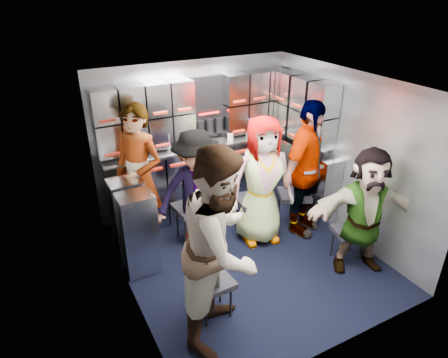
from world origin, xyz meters
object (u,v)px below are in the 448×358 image
jump_seat_near_right (348,233)px  attendant_arc_a (222,247)px  jump_seat_mid_right (294,196)px  attendant_standing (139,177)px  jump_seat_mid_left (191,209)px  jump_seat_center (253,202)px  jump_seat_near_left (213,284)px  attendant_arc_e (365,211)px  attendant_arc_c (262,181)px  attendant_arc_b (196,192)px  attendant_arc_d (306,170)px

jump_seat_near_right → attendant_arc_a: attendant_arc_a is taller
jump_seat_mid_right → attendant_standing: size_ratio=0.29×
jump_seat_mid_left → jump_seat_center: 0.80m
jump_seat_mid_right → jump_seat_near_right: size_ratio=1.32×
jump_seat_near_left → jump_seat_mid_right: size_ratio=0.81×
jump_seat_mid_left → attendant_standing: size_ratio=0.27×
jump_seat_near_left → attendant_standing: (-0.20, 1.56, 0.52)m
jump_seat_near_right → attendant_arc_e: size_ratio=0.27×
jump_seat_near_left → jump_seat_mid_left: jump_seat_mid_left is taller
jump_seat_near_left → attendant_arc_c: 1.51m
attendant_arc_b → jump_seat_near_right: bearing=-31.7°
jump_seat_near_left → attendant_arc_d: size_ratio=0.24×
attendant_arc_c → attendant_standing: bearing=165.9°
jump_seat_mid_right → attendant_arc_e: attendant_arc_e is taller
attendant_standing → attendant_arc_d: 2.05m
attendant_arc_b → attendant_standing: bearing=146.0°
jump_seat_near_left → attendant_arc_c: size_ratio=0.26×
jump_seat_mid_right → attendant_arc_e: (0.11, -1.09, 0.32)m
attendant_arc_a → attendant_arc_b: size_ratio=1.22×
jump_seat_mid_left → attendant_arc_a: (-0.35, -1.49, 0.51)m
attendant_arc_a → attendant_arc_d: (1.71, 0.99, -0.05)m
jump_seat_mid_left → attendant_arc_b: attendant_arc_b is taller
jump_seat_mid_left → attendant_standing: 0.76m
jump_seat_near_right → attendant_arc_a: 1.93m
jump_seat_center → attendant_arc_a: attendant_arc_a is taller
jump_seat_near_left → jump_seat_center: size_ratio=0.85×
attendant_arc_d → attendant_arc_a: bearing=-175.9°
jump_seat_near_left → attendant_arc_a: (0.00, -0.18, 0.56)m
jump_seat_near_left → attendant_arc_b: 1.24m
attendant_arc_e → attendant_arc_b: bearing=162.6°
jump_seat_near_left → attendant_arc_b: attendant_arc_b is taller
jump_seat_mid_left → jump_seat_mid_right: size_ratio=0.93×
attendant_arc_b → jump_seat_center: bearing=1.1°
jump_seat_center → attendant_arc_e: attendant_arc_e is taller
attendant_arc_c → jump_seat_near_left: bearing=-128.9°
attendant_arc_a → attendant_arc_d: 1.97m
jump_seat_near_left → attendant_standing: 1.65m
jump_seat_center → attendant_arc_a: bearing=-131.3°
attendant_arc_a → attendant_arc_c: size_ratio=1.14×
attendant_arc_c → attendant_arc_d: 0.60m
jump_seat_near_left → attendant_arc_d: bearing=25.4°
jump_seat_mid_right → attendant_arc_e: 1.14m
jump_seat_near_right → attendant_arc_e: attendant_arc_e is taller
jump_seat_mid_left → attendant_arc_a: size_ratio=0.26×
jump_seat_mid_left → jump_seat_mid_right: jump_seat_mid_left is taller
attendant_standing → attendant_arc_b: size_ratio=1.17×
jump_seat_near_left → attendant_standing: attendant_standing is taller
jump_seat_mid_left → attendant_arc_d: bearing=-20.2°
attendant_standing → attendant_arc_a: size_ratio=0.95×
jump_seat_center → attendant_arc_d: attendant_arc_d is taller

